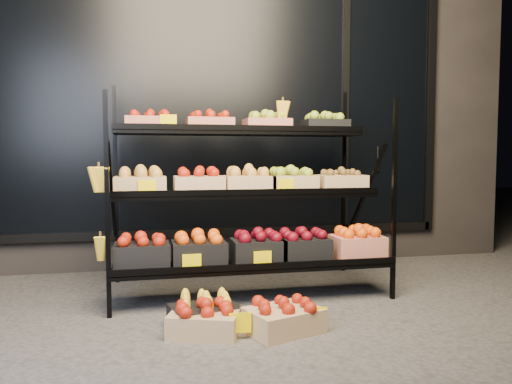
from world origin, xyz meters
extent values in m
plane|color=#514F4C|center=(0.00, 0.00, 0.00)|extent=(24.00, 24.00, 0.00)
cube|color=#2D2826|center=(0.00, 2.60, 1.75)|extent=(6.00, 2.00, 3.50)
cube|color=black|center=(0.00, 1.58, 1.55)|extent=(4.20, 0.04, 2.40)
cube|color=black|center=(0.00, 1.56, 0.34)|extent=(4.30, 0.06, 0.08)
cube|color=black|center=(2.15, 1.56, 1.55)|extent=(0.08, 0.06, 2.50)
cube|color=black|center=(1.20, 1.56, 1.55)|extent=(0.06, 0.06, 2.50)
cylinder|color=black|center=(1.55, 1.53, 1.05)|extent=(0.02, 0.02, 0.25)
cube|color=black|center=(-1.02, 0.18, 0.75)|extent=(0.03, 0.03, 1.50)
cube|color=black|center=(1.02, 0.18, 0.75)|extent=(0.03, 0.03, 1.50)
cube|color=black|center=(-1.02, 1.15, 0.83)|extent=(0.03, 0.03, 1.66)
cube|color=black|center=(1.02, 1.15, 0.83)|extent=(0.03, 0.03, 1.66)
cube|color=black|center=(0.00, 0.35, 0.27)|extent=(2.05, 0.42, 0.03)
cube|color=black|center=(0.00, 0.15, 0.30)|extent=(2.05, 0.02, 0.05)
cube|color=black|center=(0.00, 0.65, 0.77)|extent=(2.05, 0.40, 0.03)
cube|color=black|center=(0.00, 0.46, 0.80)|extent=(2.05, 0.02, 0.05)
cube|color=black|center=(0.00, 0.95, 1.27)|extent=(2.05, 0.40, 0.03)
cube|color=black|center=(0.00, 0.76, 1.30)|extent=(2.05, 0.02, 0.05)
cube|color=tan|center=(-0.74, 0.95, 1.33)|extent=(0.38, 0.28, 0.11)
ellipsoid|color=#B1160C|center=(-0.74, 0.95, 1.42)|extent=(0.32, 0.24, 0.07)
cube|color=tan|center=(-0.25, 0.95, 1.33)|extent=(0.38, 0.28, 0.11)
ellipsoid|color=#B1160C|center=(-0.25, 0.95, 1.42)|extent=(0.32, 0.24, 0.07)
cube|color=tan|center=(0.24, 0.95, 1.33)|extent=(0.38, 0.28, 0.11)
ellipsoid|color=#96AE2B|center=(0.24, 0.95, 1.42)|extent=(0.32, 0.24, 0.07)
cube|color=black|center=(0.76, 0.95, 1.33)|extent=(0.38, 0.28, 0.11)
ellipsoid|color=#96AE2B|center=(0.76, 0.95, 1.42)|extent=(0.32, 0.24, 0.07)
cube|color=tan|center=(-0.82, 0.65, 0.85)|extent=(0.38, 0.28, 0.14)
ellipsoid|color=gold|center=(-0.82, 0.65, 0.95)|extent=(0.32, 0.24, 0.07)
cube|color=tan|center=(-0.38, 0.65, 0.85)|extent=(0.38, 0.28, 0.14)
ellipsoid|color=#B1160C|center=(-0.38, 0.65, 0.95)|extent=(0.32, 0.24, 0.07)
cube|color=tan|center=(0.02, 0.65, 0.85)|extent=(0.38, 0.28, 0.14)
ellipsoid|color=gold|center=(0.02, 0.65, 0.95)|extent=(0.32, 0.24, 0.07)
cube|color=tan|center=(0.37, 0.65, 0.85)|extent=(0.38, 0.28, 0.14)
ellipsoid|color=#96AE2B|center=(0.37, 0.65, 0.95)|extent=(0.32, 0.24, 0.07)
cube|color=tan|center=(0.79, 0.65, 0.85)|extent=(0.38, 0.28, 0.14)
ellipsoid|color=brown|center=(0.79, 0.65, 0.95)|extent=(0.32, 0.24, 0.07)
cube|color=black|center=(-0.81, 0.35, 0.37)|extent=(0.38, 0.28, 0.18)
ellipsoid|color=#B1160C|center=(-0.81, 0.35, 0.49)|extent=(0.32, 0.24, 0.07)
cube|color=black|center=(-0.41, 0.35, 0.37)|extent=(0.38, 0.28, 0.18)
ellipsoid|color=#E7540C|center=(-0.41, 0.35, 0.49)|extent=(0.32, 0.24, 0.07)
cube|color=black|center=(0.02, 0.35, 0.37)|extent=(0.38, 0.28, 0.18)
ellipsoid|color=#630712|center=(0.02, 0.35, 0.49)|extent=(0.32, 0.24, 0.07)
cube|color=black|center=(0.37, 0.35, 0.37)|extent=(0.38, 0.28, 0.18)
ellipsoid|color=#630712|center=(0.37, 0.35, 0.49)|extent=(0.32, 0.24, 0.07)
cube|color=tan|center=(0.81, 0.35, 0.37)|extent=(0.38, 0.28, 0.18)
ellipsoid|color=#E7540C|center=(0.81, 0.35, 0.49)|extent=(0.32, 0.24, 0.07)
ellipsoid|color=yellow|center=(-1.07, 0.20, 1.01)|extent=(0.14, 0.08, 0.22)
ellipsoid|color=yellow|center=(-1.07, 0.20, 0.55)|extent=(0.14, 0.08, 0.22)
ellipsoid|color=yellow|center=(0.35, 0.85, 1.54)|extent=(0.14, 0.08, 0.22)
cube|color=#E9C600|center=(-0.77, 0.50, 0.84)|extent=(0.13, 0.01, 0.12)
cube|color=#E9C600|center=(0.28, 0.50, 0.84)|extent=(0.13, 0.01, 0.12)
cube|color=#E9C600|center=(-0.60, 0.80, 1.34)|extent=(0.13, 0.01, 0.12)
cube|color=#E9C600|center=(-0.47, 0.20, 0.34)|extent=(0.13, 0.01, 0.12)
cube|color=#E9C600|center=(0.03, 0.20, 0.34)|extent=(0.13, 0.01, 0.12)
cube|color=#E9C600|center=(-0.25, -0.40, 0.06)|extent=(0.13, 0.01, 0.12)
cube|color=#E9C600|center=(0.22, -0.40, 0.06)|extent=(0.13, 0.01, 0.12)
cube|color=tan|center=(-0.44, -0.27, 0.07)|extent=(0.48, 0.42, 0.14)
ellipsoid|color=#B1160C|center=(-0.44, -0.27, 0.17)|extent=(0.41, 0.35, 0.07)
cube|color=black|center=(-0.43, -0.15, 0.07)|extent=(0.47, 0.39, 0.14)
ellipsoid|color=yellow|center=(-0.43, -0.15, 0.17)|extent=(0.39, 0.33, 0.07)
cube|color=tan|center=(0.03, -0.33, 0.07)|extent=(0.51, 0.44, 0.15)
ellipsoid|color=#B1160C|center=(0.03, -0.33, 0.18)|extent=(0.43, 0.37, 0.07)
camera|label=1|loc=(-0.77, -3.20, 1.07)|focal=35.00mm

